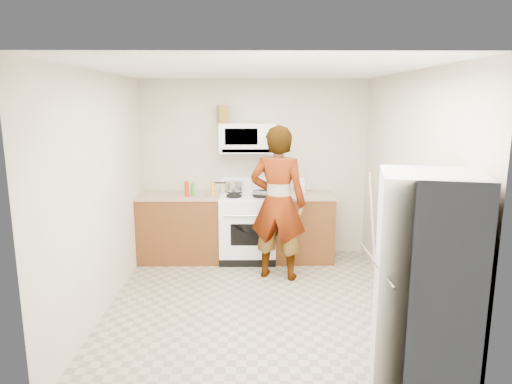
{
  "coord_description": "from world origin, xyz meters",
  "views": [
    {
      "loc": [
        -0.05,
        -4.67,
        2.2
      ],
      "look_at": [
        0.01,
        0.55,
        1.15
      ],
      "focal_mm": 32.0,
      "sensor_mm": 36.0,
      "label": 1
    }
  ],
  "objects_px": {
    "kettle": "(301,186)",
    "saucepan": "(234,186)",
    "gas_range": "(248,226)",
    "fridge": "(424,285)",
    "person": "(278,203)",
    "microwave": "(247,138)"
  },
  "relations": [
    {
      "from": "microwave",
      "to": "person",
      "type": "relative_size",
      "value": 0.4
    },
    {
      "from": "microwave",
      "to": "person",
      "type": "bearing_deg",
      "value": -64.56
    },
    {
      "from": "gas_range",
      "to": "fridge",
      "type": "height_order",
      "value": "fridge"
    },
    {
      "from": "gas_range",
      "to": "person",
      "type": "relative_size",
      "value": 0.59
    },
    {
      "from": "gas_range",
      "to": "saucepan",
      "type": "distance_m",
      "value": 0.59
    },
    {
      "from": "person",
      "to": "fridge",
      "type": "relative_size",
      "value": 1.13
    },
    {
      "from": "saucepan",
      "to": "person",
      "type": "bearing_deg",
      "value": -55.19
    },
    {
      "from": "saucepan",
      "to": "gas_range",
      "type": "bearing_deg",
      "value": -38.28
    },
    {
      "from": "gas_range",
      "to": "kettle",
      "type": "relative_size",
      "value": 6.4
    },
    {
      "from": "person",
      "to": "kettle",
      "type": "bearing_deg",
      "value": -98.77
    },
    {
      "from": "kettle",
      "to": "saucepan",
      "type": "height_order",
      "value": "kettle"
    },
    {
      "from": "fridge",
      "to": "kettle",
      "type": "relative_size",
      "value": 9.63
    },
    {
      "from": "kettle",
      "to": "saucepan",
      "type": "bearing_deg",
      "value": 160.41
    },
    {
      "from": "person",
      "to": "fridge",
      "type": "bearing_deg",
      "value": 128.48
    },
    {
      "from": "microwave",
      "to": "saucepan",
      "type": "distance_m",
      "value": 0.71
    },
    {
      "from": "person",
      "to": "fridge",
      "type": "xyz_separation_m",
      "value": [
        0.96,
        -2.3,
        -0.11
      ]
    },
    {
      "from": "fridge",
      "to": "microwave",
      "type": "bearing_deg",
      "value": 126.74
    },
    {
      "from": "fridge",
      "to": "gas_range",
      "type": "bearing_deg",
      "value": 127.63
    },
    {
      "from": "gas_range",
      "to": "saucepan",
      "type": "bearing_deg",
      "value": 141.72
    },
    {
      "from": "fridge",
      "to": "saucepan",
      "type": "bearing_deg",
      "value": 129.49
    },
    {
      "from": "gas_range",
      "to": "saucepan",
      "type": "xyz_separation_m",
      "value": [
        -0.19,
        0.15,
        0.54
      ]
    },
    {
      "from": "microwave",
      "to": "person",
      "type": "distance_m",
      "value": 1.16
    }
  ]
}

